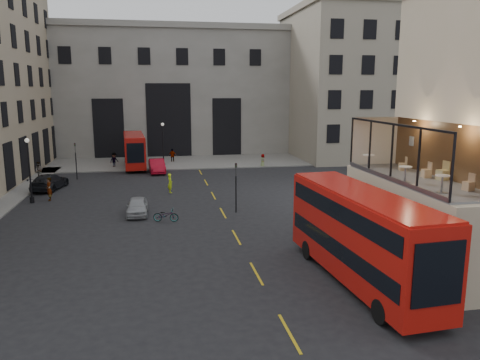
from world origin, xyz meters
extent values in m
plane|color=black|center=(0.00, 0.00, 0.00)|extent=(140.00, 140.00, 0.00)
cube|color=black|center=(4.98, 0.00, 2.00)|extent=(0.08, 9.20, 3.00)
cube|color=brown|center=(7.97, 0.00, 6.05)|extent=(0.04, 10.00, 2.90)
cube|color=beige|center=(6.50, 5.00, 6.05)|extent=(3.00, 0.04, 2.90)
cube|color=black|center=(6.50, 0.00, 7.50)|extent=(3.00, 10.00, 0.04)
cube|color=slate|center=(5.00, 0.00, 4.70)|extent=(0.12, 10.00, 0.18)
cube|color=black|center=(5.00, 0.00, 7.45)|extent=(0.12, 10.00, 0.10)
cube|color=beige|center=(7.92, 3.20, 6.20)|extent=(0.04, 0.45, 0.55)
cylinder|color=#FFD899|center=(7.30, -2.00, 7.45)|extent=(0.12, 0.12, 0.05)
cylinder|color=#FFD899|center=(7.30, 2.00, 7.45)|extent=(0.12, 0.12, 0.05)
cube|color=tan|center=(6.50, 0.00, 2.25)|extent=(3.00, 11.00, 4.50)
cube|color=slate|center=(6.50, 0.00, 4.55)|extent=(3.00, 10.00, 0.10)
cube|color=gray|center=(-5.00, 48.00, 9.00)|extent=(34.00, 10.00, 18.00)
cube|color=gray|center=(-5.00, 48.00, 17.60)|extent=(35.00, 10.60, 0.80)
cube|color=black|center=(-5.00, 42.96, 5.00)|extent=(6.00, 0.12, 10.00)
cube|color=black|center=(-13.00, 42.96, 4.00)|extent=(4.00, 0.12, 8.00)
cube|color=black|center=(3.00, 42.96, 4.00)|extent=(4.00, 0.12, 8.00)
cube|color=gray|center=(20.00, 40.00, 10.00)|extent=(16.00, 18.00, 20.00)
cube|color=gray|center=(20.00, 40.00, 19.60)|extent=(16.60, 18.60, 0.80)
cube|color=slate|center=(-6.00, 38.00, 0.06)|extent=(40.00, 12.00, 0.12)
cylinder|color=black|center=(-1.00, 12.00, 1.40)|extent=(0.10, 0.10, 2.80)
imported|color=black|center=(-1.00, 12.00, 3.30)|extent=(0.16, 0.20, 1.00)
cylinder|color=black|center=(-15.00, 28.00, 1.40)|extent=(0.10, 0.10, 2.80)
imported|color=black|center=(-15.00, 28.00, 3.30)|extent=(0.16, 0.20, 1.00)
cylinder|color=black|center=(-17.00, 18.00, 2.50)|extent=(0.14, 0.14, 5.00)
cylinder|color=black|center=(-17.00, 18.00, 0.25)|extent=(0.36, 0.36, 0.50)
sphere|color=silver|center=(-17.00, 18.00, 5.15)|extent=(0.36, 0.36, 0.36)
cylinder|color=black|center=(-6.00, 34.00, 2.50)|extent=(0.14, 0.14, 5.00)
cylinder|color=black|center=(-6.00, 34.00, 0.25)|extent=(0.36, 0.36, 0.50)
sphere|color=silver|center=(-6.00, 34.00, 5.15)|extent=(0.36, 0.36, 0.36)
cube|color=#AC120C|center=(2.63, -1.93, 2.39)|extent=(3.34, 11.36, 3.97)
cube|color=black|center=(2.63, -1.93, 1.83)|extent=(3.34, 10.75, 0.81)
cube|color=black|center=(2.63, -1.93, 3.62)|extent=(3.34, 10.75, 0.81)
cube|color=#AC120C|center=(2.63, -1.93, 4.41)|extent=(3.23, 11.13, 0.12)
cylinder|color=black|center=(1.22, 1.56, 0.51)|extent=(0.36, 1.04, 1.02)
cylinder|color=black|center=(3.52, 1.73, 0.51)|extent=(0.36, 1.04, 1.02)
cylinder|color=black|center=(1.76, -5.92, 0.51)|extent=(0.36, 1.04, 1.02)
cylinder|color=black|center=(4.06, -5.76, 0.51)|extent=(0.36, 1.04, 1.02)
cube|color=#AB110B|center=(-9.42, 34.98, 2.13)|extent=(2.97, 10.11, 3.54)
cube|color=black|center=(-9.42, 34.98, 1.63)|extent=(2.97, 9.57, 0.73)
cube|color=black|center=(-9.42, 34.98, 3.22)|extent=(2.97, 9.57, 0.73)
cube|color=#AB110B|center=(-9.42, 34.98, 3.92)|extent=(2.87, 9.90, 0.11)
cylinder|color=black|center=(-10.65, 38.09, 0.45)|extent=(0.32, 0.92, 0.91)
cylinder|color=black|center=(-8.63, 38.24, 0.45)|extent=(0.32, 0.92, 0.91)
cylinder|color=black|center=(-10.18, 31.43, 0.45)|extent=(0.32, 0.92, 0.91)
cylinder|color=black|center=(-8.16, 31.58, 0.45)|extent=(0.32, 0.92, 0.91)
imported|color=#A1A4A9|center=(-8.32, 12.69, 0.64)|extent=(1.55, 3.78, 1.28)
imported|color=#B70B20|center=(-6.80, 30.61, 0.76)|extent=(1.99, 4.74, 1.53)
imported|color=black|center=(-16.71, 23.26, 0.74)|extent=(3.05, 5.42, 1.48)
imported|color=gray|center=(-6.29, 10.42, 0.47)|extent=(1.87, 1.00, 0.93)
imported|color=#D8FE1A|center=(-5.68, 19.87, 0.88)|extent=(0.57, 0.73, 1.76)
imported|color=gray|center=(-19.00, 29.51, 0.86)|extent=(1.03, 0.93, 1.72)
imported|color=gray|center=(-11.79, 34.97, 0.90)|extent=(1.31, 1.29, 1.81)
imported|color=gray|center=(-4.80, 37.92, 0.87)|extent=(1.03, 0.46, 1.74)
imported|color=gray|center=(5.76, 32.50, 0.77)|extent=(0.64, 0.85, 1.55)
imported|color=gray|center=(-15.75, 18.61, 0.98)|extent=(0.62, 0.80, 1.96)
cylinder|color=silver|center=(5.78, -3.24, 5.39)|extent=(0.65, 0.65, 0.04)
cylinder|color=slate|center=(5.78, -3.24, 5.00)|extent=(0.09, 0.09, 0.75)
cylinder|color=slate|center=(5.78, -3.24, 4.62)|extent=(0.47, 0.47, 0.03)
cylinder|color=silver|center=(5.44, -0.66, 5.38)|extent=(0.64, 0.64, 0.04)
cylinder|color=slate|center=(5.44, -0.66, 5.00)|extent=(0.09, 0.09, 0.75)
cylinder|color=slate|center=(5.44, -0.66, 4.62)|extent=(0.47, 0.47, 0.03)
cylinder|color=silver|center=(5.36, 3.34, 5.42)|extent=(0.68, 0.68, 0.05)
cylinder|color=slate|center=(5.36, 3.34, 5.02)|extent=(0.09, 0.09, 0.79)
cylinder|color=slate|center=(5.36, 3.34, 4.62)|extent=(0.50, 0.50, 0.03)
cube|color=tan|center=(7.25, -3.04, 4.81)|extent=(0.46, 0.46, 0.42)
cube|color=tan|center=(7.43, -3.01, 5.21)|extent=(0.11, 0.39, 0.37)
cube|color=tan|center=(7.19, 0.30, 4.82)|extent=(0.42, 0.42, 0.44)
cube|color=tan|center=(7.37, 0.29, 5.23)|extent=(0.06, 0.41, 0.39)
cube|color=tan|center=(7.64, -0.45, 4.86)|extent=(0.56, 0.56, 0.51)
cube|color=tan|center=(7.85, -0.41, 5.34)|extent=(0.14, 0.48, 0.46)
cube|color=tan|center=(7.09, 2.53, 4.81)|extent=(0.47, 0.47, 0.42)
cube|color=tan|center=(7.26, 2.49, 5.20)|extent=(0.12, 0.39, 0.37)
camera|label=1|loc=(-6.76, -21.83, 9.15)|focal=35.00mm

